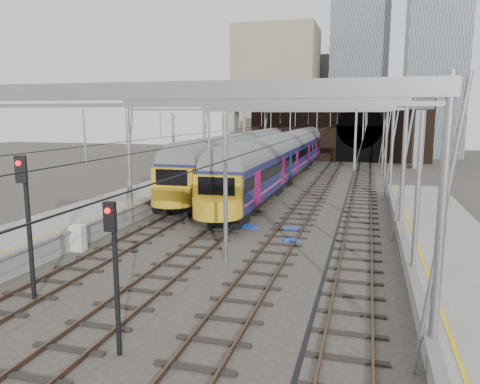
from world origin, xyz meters
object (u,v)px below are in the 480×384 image
(train_main, at_px, (301,148))
(signal_near_left, at_px, (27,211))
(signal_near_centre, at_px, (114,259))
(relay_cabinet, at_px, (78,238))
(train_second, at_px, (241,157))

(train_main, distance_m, signal_near_left, 45.76)
(train_main, relative_size, signal_near_centre, 15.05)
(signal_near_centre, height_order, relay_cabinet, signal_near_centre)
(signal_near_left, height_order, relay_cabinet, signal_near_left)
(train_main, distance_m, signal_near_centre, 48.55)
(signal_near_left, bearing_deg, train_second, 70.58)
(signal_near_left, distance_m, signal_near_centre, 6.06)
(train_second, xyz_separation_m, signal_near_left, (0.30, -31.12, 0.80))
(signal_near_centre, bearing_deg, train_main, 88.11)
(train_main, relative_size, train_second, 2.00)
(train_main, xyz_separation_m, signal_near_centre, (1.59, -48.52, 0.32))
(signal_near_left, relative_size, relay_cabinet, 4.06)
(train_second, relative_size, signal_near_left, 6.31)
(train_main, xyz_separation_m, train_second, (-4.00, -14.48, -0.00))
(train_main, distance_m, train_second, 15.02)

